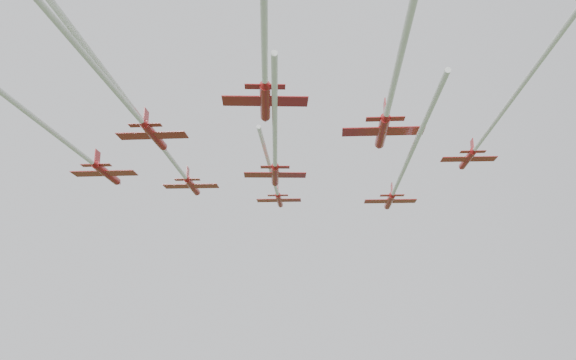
# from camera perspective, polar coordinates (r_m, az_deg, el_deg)

# --- Properties ---
(jet_lead) EXTENTS (8.18, 44.96, 2.43)m
(jet_lead) POSITION_cam_1_polar(r_m,az_deg,el_deg) (108.79, -1.13, -0.59)
(jet_lead) COLOR red
(jet_row2_left) EXTENTS (9.01, 66.48, 2.68)m
(jet_row2_left) POSITION_cam_1_polar(r_m,az_deg,el_deg) (90.09, -10.69, 2.34)
(jet_row2_left) COLOR red
(jet_row2_right) EXTENTS (8.50, 55.94, 2.52)m
(jet_row2_right) POSITION_cam_1_polar(r_m,az_deg,el_deg) (93.37, 9.89, 0.13)
(jet_row2_right) COLOR red
(jet_row3_left) EXTENTS (9.38, 53.05, 2.81)m
(jet_row3_left) POSITION_cam_1_polar(r_m,az_deg,el_deg) (87.54, -18.47, 2.68)
(jet_row3_left) COLOR red
(jet_row3_mid) EXTENTS (9.07, 43.26, 2.59)m
(jet_row3_mid) POSITION_cam_1_polar(r_m,az_deg,el_deg) (81.33, -1.16, 2.14)
(jet_row3_mid) COLOR red
(jet_row3_right) EXTENTS (7.89, 58.95, 2.34)m
(jet_row3_right) POSITION_cam_1_polar(r_m,az_deg,el_deg) (82.20, 17.99, 5.02)
(jet_row3_right) COLOR red
(jet_row4_left) EXTENTS (8.27, 52.80, 2.48)m
(jet_row4_left) POSITION_cam_1_polar(r_m,az_deg,el_deg) (66.61, -14.87, 7.43)
(jet_row4_left) COLOR red
(jet_row4_right) EXTENTS (9.91, 63.61, 2.95)m
(jet_row4_right) POSITION_cam_1_polar(r_m,az_deg,el_deg) (64.70, 9.48, 8.86)
(jet_row4_right) COLOR red
(jet_trail_solo) EXTENTS (10.67, 52.47, 2.56)m
(jet_trail_solo) POSITION_cam_1_polar(r_m,az_deg,el_deg) (53.60, -2.11, 12.01)
(jet_trail_solo) COLOR red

